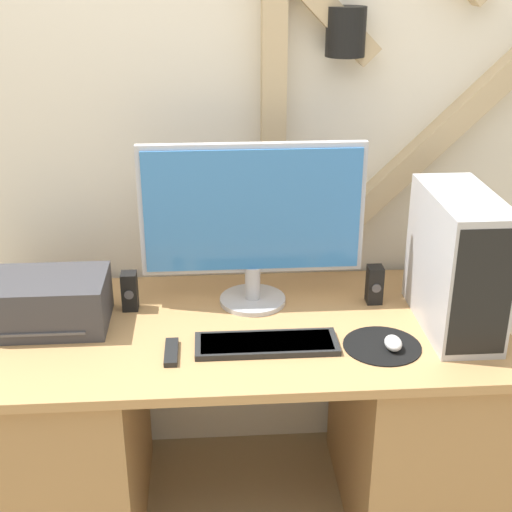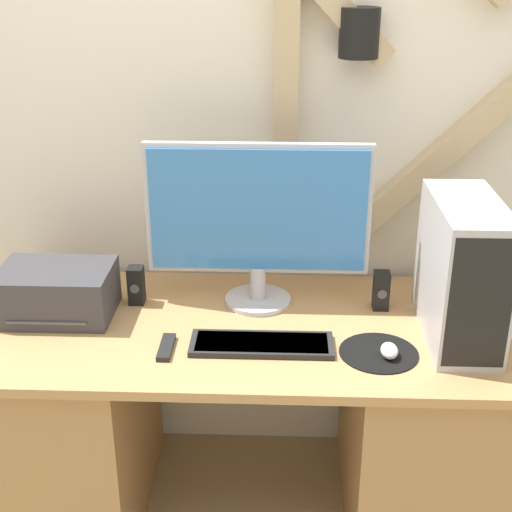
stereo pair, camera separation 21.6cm
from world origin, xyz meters
TOP-DOWN VIEW (x-y plane):
  - wall_back at (0.01, 0.82)m, footprint 6.40×0.18m
  - desk at (0.00, 0.38)m, footprint 1.65×0.77m
  - monitor at (0.04, 0.55)m, footprint 0.72×0.22m
  - keyboard at (0.06, 0.25)m, footprint 0.43×0.14m
  - mousepad at (0.41, 0.23)m, footprint 0.23×0.23m
  - mouse at (0.43, 0.20)m, footprint 0.05×0.08m
  - computer_tower at (0.65, 0.35)m, footprint 0.19×0.45m
  - printer at (-0.61, 0.43)m, footprint 0.36×0.26m
  - speaker_left at (-0.37, 0.52)m, footprint 0.05×0.06m
  - speaker_right at (0.45, 0.52)m, footprint 0.05×0.06m
  - remote_control at (-0.22, 0.22)m, footprint 0.04×0.14m

SIDE VIEW (x-z plane):
  - desk at x=0.00m, z-range 0.01..0.76m
  - mousepad at x=0.41m, z-range 0.75..0.75m
  - remote_control at x=-0.22m, z-range 0.75..0.77m
  - keyboard at x=0.06m, z-range 0.75..0.77m
  - mouse at x=0.43m, z-range 0.75..0.79m
  - speaker_left at x=-0.37m, z-range 0.75..0.88m
  - speaker_right at x=0.45m, z-range 0.75..0.88m
  - printer at x=-0.61m, z-range 0.75..0.91m
  - computer_tower at x=0.65m, z-range 0.75..1.18m
  - monitor at x=0.04m, z-range 0.78..1.33m
  - wall_back at x=0.01m, z-range 0.01..2.71m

